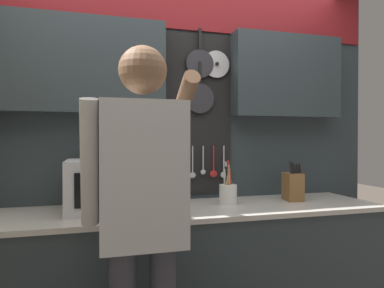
% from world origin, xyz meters
% --- Properties ---
extents(base_cabinet_counter, '(2.45, 0.64, 0.91)m').
position_xyz_m(base_cabinet_counter, '(0.00, -0.00, 0.45)').
color(base_cabinet_counter, '#2D383D').
rests_on(base_cabinet_counter, ground_plane).
extents(back_wall_unit, '(3.02, 0.20, 2.52)m').
position_xyz_m(back_wall_unit, '(-0.01, 0.29, 1.52)').
color(back_wall_unit, '#2D383D').
rests_on(back_wall_unit, ground_plane).
extents(microwave, '(0.52, 0.40, 0.31)m').
position_xyz_m(microwave, '(-0.54, 0.05, 1.07)').
color(microwave, silver).
rests_on(microwave, base_cabinet_counter).
extents(knife_block, '(0.13, 0.16, 0.28)m').
position_xyz_m(knife_block, '(0.73, 0.05, 1.01)').
color(knife_block, brown).
rests_on(knife_block, base_cabinet_counter).
extents(utensil_crock, '(0.12, 0.12, 0.30)m').
position_xyz_m(utensil_crock, '(0.24, 0.05, 0.99)').
color(utensil_crock, white).
rests_on(utensil_crock, base_cabinet_counter).
extents(person, '(0.54, 0.63, 1.76)m').
position_xyz_m(person, '(-0.42, -0.57, 1.06)').
color(person, '#383842').
rests_on(person, ground_plane).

